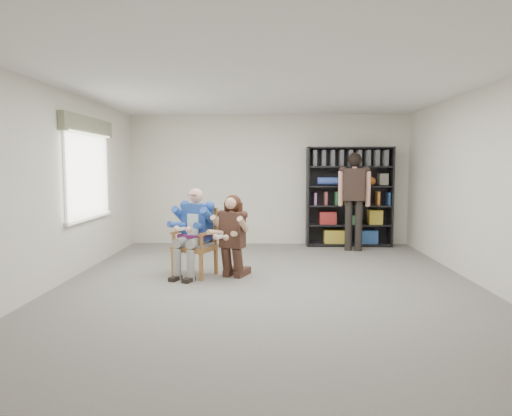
# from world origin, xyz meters

# --- Properties ---
(room_shell) EXTENTS (6.00, 7.00, 2.80)m
(room_shell) POSITION_xyz_m (0.00, 0.00, 1.40)
(room_shell) COLOR white
(room_shell) RESTS_ON ground
(floor) EXTENTS (6.00, 7.00, 0.01)m
(floor) POSITION_xyz_m (0.00, 0.00, 0.00)
(floor) COLOR slate
(floor) RESTS_ON ground
(window_left) EXTENTS (0.16, 2.00, 1.75)m
(window_left) POSITION_xyz_m (-2.95, 1.00, 1.63)
(window_left) COLOR white
(window_left) RESTS_ON room_shell
(armchair) EXTENTS (0.79, 0.77, 1.05)m
(armchair) POSITION_xyz_m (-1.14, 0.52, 0.53)
(armchair) COLOR #99622C
(armchair) RESTS_ON floor
(seated_man) EXTENTS (0.85, 0.98, 1.37)m
(seated_man) POSITION_xyz_m (-1.14, 0.52, 0.68)
(seated_man) COLOR #134599
(seated_man) RESTS_ON floor
(kneeling_woman) EXTENTS (0.80, 0.98, 1.25)m
(kneeling_woman) POSITION_xyz_m (-0.56, 0.40, 0.63)
(kneeling_woman) COLOR #3A201B
(kneeling_woman) RESTS_ON floor
(bookshelf) EXTENTS (1.80, 0.38, 2.10)m
(bookshelf) POSITION_xyz_m (1.70, 3.28, 1.05)
(bookshelf) COLOR black
(bookshelf) RESTS_ON floor
(standing_man) EXTENTS (0.65, 0.44, 1.94)m
(standing_man) POSITION_xyz_m (1.70, 2.71, 0.97)
(standing_man) COLOR black
(standing_man) RESTS_ON floor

